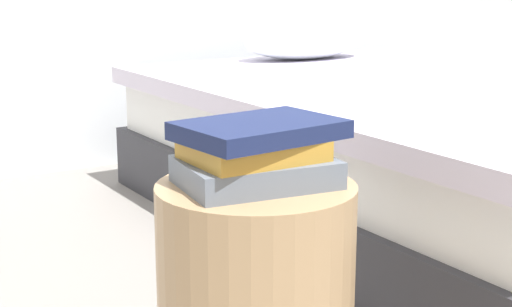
# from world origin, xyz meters

# --- Properties ---
(bed) EXTENTS (1.56, 2.02, 0.62)m
(bed) POSITION_xyz_m (1.14, 0.70, 0.23)
(bed) COLOR #2D2D33
(bed) RESTS_ON ground_plane
(side_table) EXTENTS (0.36, 0.36, 0.44)m
(side_table) POSITION_xyz_m (0.00, 0.00, 0.22)
(side_table) COLOR tan
(side_table) RESTS_ON ground_plane
(book_slate) EXTENTS (0.28, 0.22, 0.05)m
(book_slate) POSITION_xyz_m (-0.00, -0.00, 0.47)
(book_slate) COLOR slate
(book_slate) RESTS_ON side_table
(book_ochre) EXTENTS (0.22, 0.17, 0.04)m
(book_ochre) POSITION_xyz_m (-0.01, -0.00, 0.51)
(book_ochre) COLOR #B7842D
(book_ochre) RESTS_ON book_slate
(book_navy) EXTENTS (0.29, 0.21, 0.03)m
(book_navy) POSITION_xyz_m (0.01, -0.00, 0.54)
(book_navy) COLOR #19234C
(book_navy) RESTS_ON book_ochre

